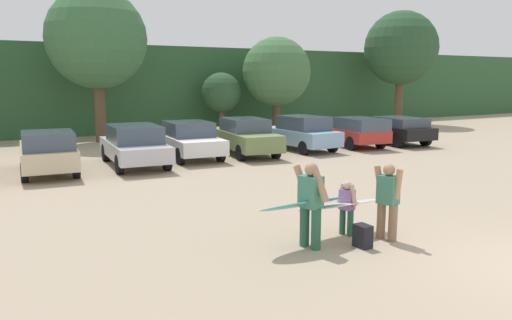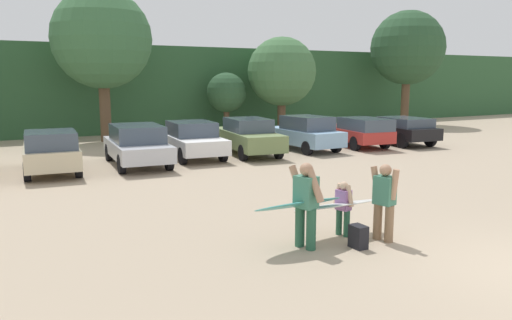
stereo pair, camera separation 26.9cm
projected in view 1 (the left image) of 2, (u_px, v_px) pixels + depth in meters
hillside_ridge at (108, 88)px, 34.32m from camera, size 108.00×12.00×5.21m
tree_far_left at (96, 39)px, 24.96m from camera, size 5.03×5.03×7.75m
tree_far_right at (221, 93)px, 30.07m from camera, size 2.40×2.40×3.62m
tree_center_left at (277, 72)px, 30.61m from camera, size 4.22×4.22×5.79m
tree_right at (401, 48)px, 34.60m from camera, size 5.08×5.08×7.90m
parked_car_champagne at (48, 152)px, 16.95m from camera, size 2.03×4.36×1.52m
parked_car_silver at (134, 144)px, 18.56m from camera, size 2.18×4.74×1.54m
parked_car_white at (189, 139)px, 20.44m from camera, size 2.15×4.51×1.50m
parked_car_olive_green at (245, 136)px, 21.40m from camera, size 2.32×4.96×1.56m
parked_car_sky_blue at (301, 133)px, 22.64m from camera, size 1.88×4.08×1.58m
parked_car_red at (353, 131)px, 23.94m from camera, size 2.34×4.68×1.43m
parked_car_black at (394, 129)px, 24.92m from camera, size 2.30×4.59×1.36m
person_adult at (311, 200)px, 9.48m from camera, size 0.40×0.87×1.68m
person_child at (347, 205)px, 10.31m from camera, size 0.28×0.51×1.15m
person_companion at (388, 197)px, 9.97m from camera, size 0.37×0.66×1.57m
surfboard_teal at (304, 204)px, 9.57m from camera, size 1.99×0.58×0.28m
surfboard_white at (341, 205)px, 10.27m from camera, size 2.09×0.61×0.19m
backpack_dropped at (363, 236)px, 9.62m from camera, size 0.24×0.34×0.45m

